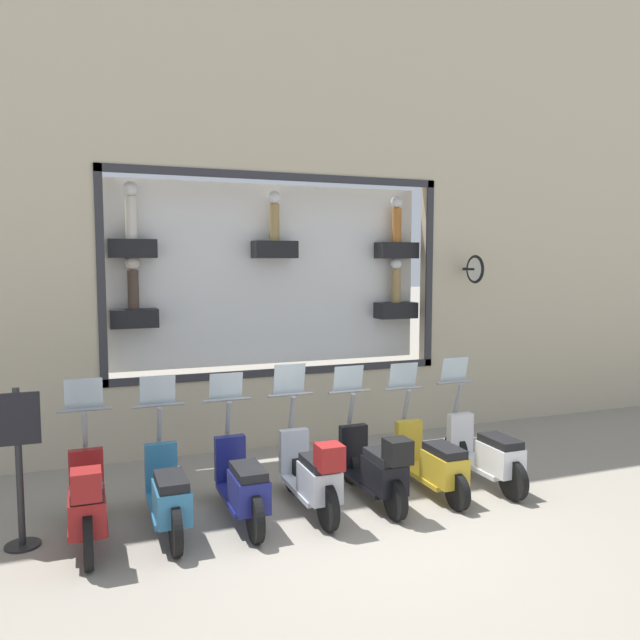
{
  "coord_description": "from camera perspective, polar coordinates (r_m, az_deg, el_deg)",
  "views": [
    {
      "loc": [
        -6.12,
        2.96,
        2.98
      ],
      "look_at": [
        2.11,
        -0.18,
        2.16
      ],
      "focal_mm": 35.0,
      "sensor_mm": 36.0,
      "label": 1
    }
  ],
  "objects": [
    {
      "name": "scooter_white_0",
      "position": [
        8.79,
        15.02,
        -11.72
      ],
      "size": [
        1.8,
        0.61,
        1.62
      ],
      "color": "black",
      "rests_on": "ground_plane"
    },
    {
      "name": "ground_plane",
      "position": [
        7.42,
        4.75,
        -18.39
      ],
      "size": [
        120.0,
        120.0,
        0.0
      ],
      "primitive_type": "plane",
      "color": "gray"
    },
    {
      "name": "scooter_navy_4",
      "position": [
        7.43,
        -7.1,
        -14.74
      ],
      "size": [
        1.81,
        0.6,
        1.61
      ],
      "color": "black",
      "rests_on": "ground_plane"
    },
    {
      "name": "shop_sign_post",
      "position": [
        7.33,
        -25.83,
        -11.58
      ],
      "size": [
        0.36,
        0.45,
        1.7
      ],
      "color": "#232326",
      "rests_on": "ground_plane"
    },
    {
      "name": "scooter_teal_5",
      "position": [
        7.29,
        -13.71,
        -15.25
      ],
      "size": [
        1.8,
        0.61,
        1.63
      ],
      "color": "black",
      "rests_on": "ground_plane"
    },
    {
      "name": "building_facade",
      "position": [
        10.47,
        -4.05,
        19.19
      ],
      "size": [
        1.17,
        36.0,
        10.78
      ],
      "color": "beige",
      "rests_on": "ground_plane"
    },
    {
      "name": "scooter_silver_3",
      "position": [
        7.59,
        -0.68,
        -13.9
      ],
      "size": [
        1.81,
        0.6,
        1.67
      ],
      "color": "black",
      "rests_on": "ground_plane"
    },
    {
      "name": "scooter_red_6",
      "position": [
        7.18,
        -20.52,
        -15.35
      ],
      "size": [
        1.81,
        0.61,
        1.65
      ],
      "color": "black",
      "rests_on": "ground_plane"
    },
    {
      "name": "scooter_yellow_1",
      "position": [
        8.35,
        10.27,
        -12.68
      ],
      "size": [
        1.79,
        0.6,
        1.58
      ],
      "color": "black",
      "rests_on": "ground_plane"
    },
    {
      "name": "scooter_black_2",
      "position": [
        7.9,
        5.18,
        -13.27
      ],
      "size": [
        1.8,
        0.6,
        1.59
      ],
      "color": "black",
      "rests_on": "ground_plane"
    }
  ]
}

